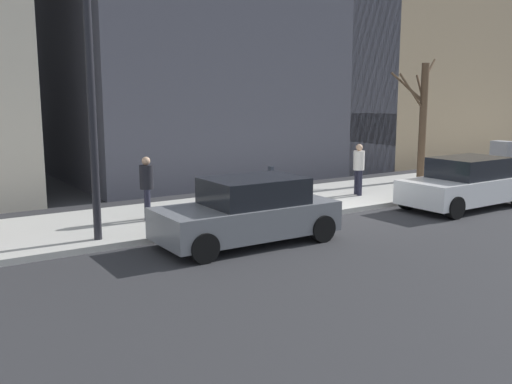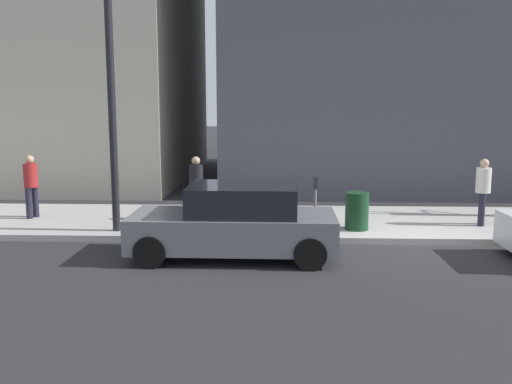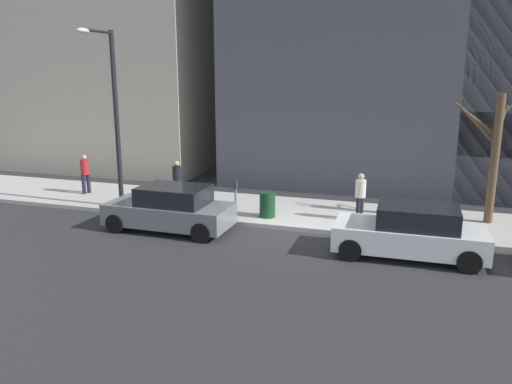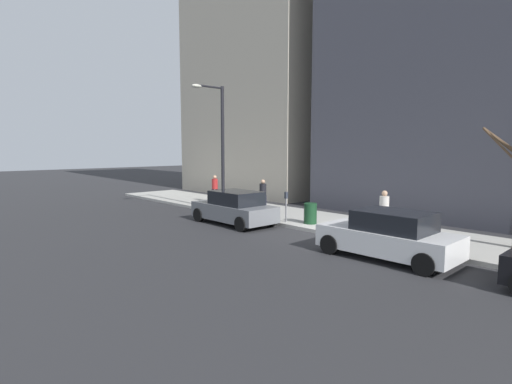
{
  "view_description": "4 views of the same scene",
  "coord_description": "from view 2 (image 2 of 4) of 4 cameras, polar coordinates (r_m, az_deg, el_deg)",
  "views": [
    {
      "loc": [
        -11.95,
        10.97,
        3.44
      ],
      "look_at": [
        -0.06,
        3.15,
        0.96
      ],
      "focal_mm": 40.0,
      "sensor_mm": 36.0,
      "label": 1
    },
    {
      "loc": [
        -12.62,
        3.2,
        3.22
      ],
      "look_at": [
        -0.37,
        3.68,
        1.25
      ],
      "focal_mm": 40.0,
      "sensor_mm": 36.0,
      "label": 2
    },
    {
      "loc": [
        -15.53,
        -3.61,
        5.14
      ],
      "look_at": [
        0.12,
        1.48,
        1.22
      ],
      "focal_mm": 35.0,
      "sensor_mm": 36.0,
      "label": 3
    },
    {
      "loc": [
        -12.52,
        -9.8,
        3.43
      ],
      "look_at": [
        1.0,
        4.93,
        1.24
      ],
      "focal_mm": 28.0,
      "sensor_mm": 36.0,
      "label": 4
    }
  ],
  "objects": [
    {
      "name": "ground_plane",
      "position": [
        13.41,
        16.05,
        -5.14
      ],
      "size": [
        120.0,
        120.0,
        0.0
      ],
      "primitive_type": "plane",
      "color": "#2B2B2D"
    },
    {
      "name": "parked_car_grey",
      "position": [
        11.78,
        -2.03,
        -3.07
      ],
      "size": [
        1.95,
        4.21,
        1.52
      ],
      "rotation": [
        0.0,
        0.0,
        -0.01
      ],
      "color": "slate",
      "rests_on": "ground"
    },
    {
      "name": "streetlamp",
      "position": [
        13.49,
        -14.7,
        12.21
      ],
      "size": [
        1.97,
        0.32,
        6.5
      ],
      "color": "black",
      "rests_on": "sidewalk"
    },
    {
      "name": "sidewalk",
      "position": [
        15.29,
        14.3,
        -3.04
      ],
      "size": [
        4.0,
        36.0,
        0.15
      ],
      "primitive_type": "cube",
      "color": "#B2AFA8",
      "rests_on": "ground"
    },
    {
      "name": "pedestrian_near_meter",
      "position": [
        15.17,
        21.75,
        0.38
      ],
      "size": [
        0.39,
        0.36,
        1.66
      ],
      "rotation": [
        0.0,
        0.0,
        2.79
      ],
      "color": "#1E1E2D",
      "rests_on": "sidewalk"
    },
    {
      "name": "pedestrian_far_corner",
      "position": [
        16.12,
        -21.58,
        0.87
      ],
      "size": [
        0.39,
        0.36,
        1.66
      ],
      "rotation": [
        0.0,
        0.0,
        5.95
      ],
      "color": "#1E1E2D",
      "rests_on": "sidewalk"
    },
    {
      "name": "parking_meter",
      "position": [
        13.29,
        5.93,
        -0.64
      ],
      "size": [
        0.14,
        0.1,
        1.35
      ],
      "color": "slate",
      "rests_on": "sidewalk"
    },
    {
      "name": "pedestrian_midblock",
      "position": [
        14.76,
        -5.99,
        0.76
      ],
      "size": [
        0.38,
        0.36,
        1.66
      ],
      "rotation": [
        0.0,
        0.0,
        5.87
      ],
      "color": "#1E1E2D",
      "rests_on": "sidewalk"
    },
    {
      "name": "trash_bin",
      "position": [
        13.9,
        10.05,
        -1.89
      ],
      "size": [
        0.56,
        0.56,
        0.9
      ],
      "primitive_type": "cylinder",
      "color": "#14381E",
      "rests_on": "sidewalk"
    }
  ]
}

